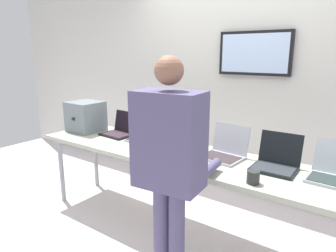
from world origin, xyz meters
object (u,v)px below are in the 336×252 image
at_px(laptop_station_1, 147,135).
at_px(equipment_box, 86,116).
at_px(laptop_station_2, 183,143).
at_px(workbench, 177,158).
at_px(person, 170,157).
at_px(laptop_station_3, 225,150).
at_px(laptop_station_4, 276,161).
at_px(coffee_mug, 253,177).
at_px(laptop_station_0, 120,130).

bearing_deg(laptop_station_1, equipment_box, -172.75).
bearing_deg(laptop_station_2, workbench, -85.87).
height_order(workbench, person, person).
distance_m(workbench, equipment_box, 1.29).
relative_size(laptop_station_1, laptop_station_3, 0.99).
relative_size(laptop_station_1, laptop_station_4, 1.12).
bearing_deg(workbench, laptop_station_3, 17.01).
bearing_deg(coffee_mug, laptop_station_0, 166.69).
bearing_deg(person, laptop_station_4, 56.95).
relative_size(workbench, laptop_station_3, 8.25).
height_order(laptop_station_0, laptop_station_2, laptop_station_0).
bearing_deg(laptop_station_1, person, -43.12).
bearing_deg(laptop_station_0, laptop_station_3, -0.50).
distance_m(laptop_station_0, coffee_mug, 1.67).
distance_m(equipment_box, laptop_station_3, 1.68).
height_order(laptop_station_1, laptop_station_2, laptop_station_2).
bearing_deg(laptop_station_4, laptop_station_1, 179.00).
distance_m(workbench, laptop_station_4, 0.85).
height_order(laptop_station_4, coffee_mug, laptop_station_4).
bearing_deg(equipment_box, laptop_station_1, 7.25).
bearing_deg(coffee_mug, laptop_station_4, 82.81).
relative_size(equipment_box, laptop_station_4, 1.09).
bearing_deg(laptop_station_1, workbench, -17.03).
distance_m(laptop_station_0, laptop_station_4, 1.67).
bearing_deg(laptop_station_1, laptop_station_2, -2.60).
bearing_deg(person, laptop_station_2, 116.25).
bearing_deg(equipment_box, person, -21.97).
relative_size(workbench, laptop_station_1, 8.30).
xyz_separation_m(laptop_station_1, laptop_station_3, (0.86, -0.02, 0.01)).
bearing_deg(coffee_mug, workbench, 162.45).
bearing_deg(person, laptop_station_1, 136.88).
height_order(laptop_station_2, laptop_station_3, laptop_station_3).
height_order(equipment_box, coffee_mug, equipment_box).
bearing_deg(laptop_station_3, coffee_mug, -44.13).
distance_m(laptop_station_2, coffee_mug, 0.88).
bearing_deg(workbench, coffee_mug, -17.55).
xyz_separation_m(laptop_station_3, coffee_mug, (0.39, -0.37, -0.02)).
xyz_separation_m(equipment_box, laptop_station_0, (0.44, 0.10, -0.11)).
bearing_deg(workbench, person, -60.14).
distance_m(laptop_station_1, person, 1.12).
height_order(laptop_station_4, person, person).
xyz_separation_m(laptop_station_2, laptop_station_3, (0.41, 0.00, 0.00)).
relative_size(laptop_station_0, laptop_station_2, 1.00).
distance_m(laptop_station_1, laptop_station_3, 0.86).
xyz_separation_m(laptop_station_1, laptop_station_4, (1.29, -0.02, 0.01)).
relative_size(laptop_station_1, person, 0.22).
height_order(equipment_box, laptop_station_4, equipment_box).
xyz_separation_m(laptop_station_0, laptop_station_1, (0.38, 0.00, -0.00)).
xyz_separation_m(equipment_box, laptop_station_2, (1.26, 0.08, -0.11)).
bearing_deg(laptop_station_0, workbench, -9.15).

